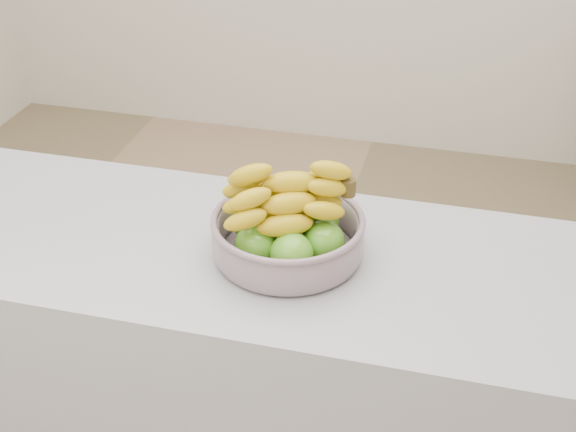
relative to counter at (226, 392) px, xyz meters
name	(u,v)px	position (x,y,z in m)	size (l,w,h in m)	color
ground	(270,411)	(0.00, 0.39, -0.45)	(4.00, 4.00, 0.00)	#97795C
counter	(226,392)	(0.00, 0.00, 0.00)	(2.00, 0.60, 0.90)	#A2A2AA
fruit_bowl	(288,230)	(0.16, 0.00, 0.51)	(0.33, 0.33, 0.21)	#9DAEBD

